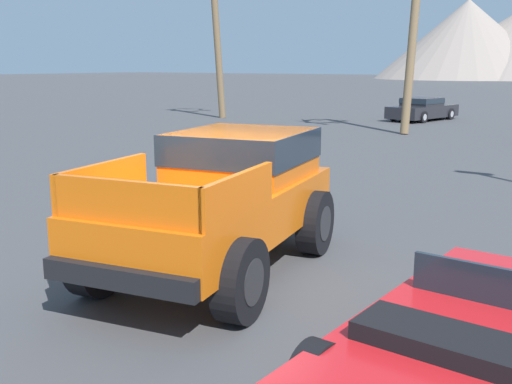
% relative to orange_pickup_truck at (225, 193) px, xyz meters
% --- Properties ---
extents(ground_plane, '(320.00, 320.00, 0.00)m').
position_rel_orange_pickup_truck_xyz_m(ground_plane, '(0.31, -0.73, -1.10)').
color(ground_plane, '#424244').
extents(orange_pickup_truck, '(3.02, 5.03, 1.94)m').
position_rel_orange_pickup_truck_xyz_m(orange_pickup_truck, '(0.00, 0.00, 0.00)').
color(orange_pickup_truck, orange).
rests_on(orange_pickup_truck, ground_plane).
extents(red_convertible_car, '(2.15, 4.33, 1.03)m').
position_rel_orange_pickup_truck_xyz_m(red_convertible_car, '(3.88, -1.45, -0.68)').
color(red_convertible_car, red).
rests_on(red_convertible_car, ground_plane).
extents(parked_car_dark, '(2.66, 4.80, 1.19)m').
position_rel_orange_pickup_truck_xyz_m(parked_car_dark, '(-5.43, 24.78, -0.50)').
color(parked_car_dark, '#232328').
rests_on(parked_car_dark, ground_plane).
extents(palm_tree_leaning, '(2.87, 2.87, 8.20)m').
position_rel_orange_pickup_truck_xyz_m(palm_tree_leaning, '(-15.13, 19.93, 5.04)').
color(palm_tree_leaning, brown).
rests_on(palm_tree_leaning, ground_plane).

